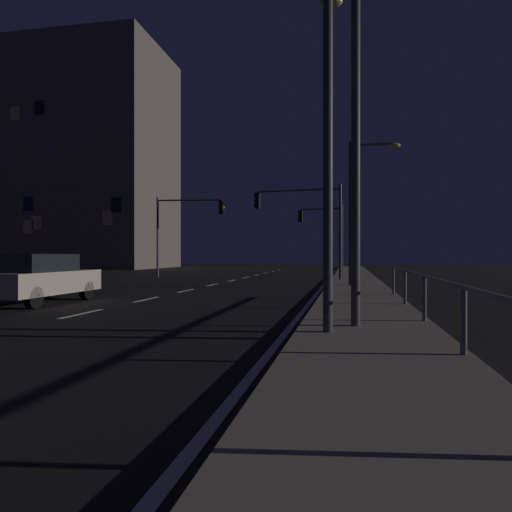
{
  "coord_description": "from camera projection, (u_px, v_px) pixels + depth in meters",
  "views": [
    {
      "loc": [
        6.84,
        -2.13,
        1.55
      ],
      "look_at": [
        0.76,
        28.87,
        1.47
      ],
      "focal_mm": 32.93,
      "sensor_mm": 36.0,
      "label": 1
    }
  ],
  "objects": [
    {
      "name": "ground_plane",
      "position": [
        189.0,
        290.0,
        20.58
      ],
      "size": [
        112.0,
        112.0,
        0.0
      ],
      "primitive_type": "plane",
      "color": "black",
      "rests_on": "ground"
    },
    {
      "name": "sidewalk_right",
      "position": [
        358.0,
        291.0,
        19.19
      ],
      "size": [
        2.7,
        77.0,
        0.14
      ],
      "primitive_type": "cube",
      "color": "gray",
      "rests_on": "ground"
    },
    {
      "name": "lane_markings_center",
      "position": [
        212.0,
        285.0,
        24.01
      ],
      "size": [
        0.14,
        50.0,
        0.01
      ],
      "color": "silver",
      "rests_on": "ground"
    },
    {
      "name": "lane_edge_line",
      "position": [
        324.0,
        284.0,
        24.4
      ],
      "size": [
        0.14,
        53.0,
        0.01
      ],
      "color": "silver",
      "rests_on": "ground"
    },
    {
      "name": "car",
      "position": [
        38.0,
        278.0,
        14.84
      ],
      "size": [
        1.87,
        4.42,
        1.57
      ],
      "color": "beige",
      "rests_on": "ground"
    },
    {
      "name": "traffic_light_near_right",
      "position": [
        322.0,
        226.0,
        36.55
      ],
      "size": [
        3.55,
        0.59,
        5.24
      ],
      "color": "#38383D",
      "rests_on": "sidewalk_right"
    },
    {
      "name": "traffic_light_mid_left",
      "position": [
        186.0,
        220.0,
        32.95
      ],
      "size": [
        4.82,
        0.8,
        5.64
      ],
      "color": "#4C4C51",
      "rests_on": "ground"
    },
    {
      "name": "traffic_light_overhead_east",
      "position": [
        301.0,
        212.0,
        27.55
      ],
      "size": [
        5.28,
        0.83,
        5.46
      ],
      "color": "#38383D",
      "rests_on": "sidewalk_right"
    },
    {
      "name": "street_lamp_median",
      "position": [
        359.0,
        197.0,
        21.52
      ],
      "size": [
        2.31,
        0.36,
        6.61
      ],
      "color": "#38383D",
      "rests_on": "sidewalk_right"
    },
    {
      "name": "street_lamp_far_end",
      "position": [
        350.0,
        97.0,
        9.65
      ],
      "size": [
        0.92,
        2.21,
        7.73
      ],
      "color": "#38383D",
      "rests_on": "sidewalk_right"
    },
    {
      "name": "street_lamp_mid_block",
      "position": [
        334.0,
        76.0,
        8.2
      ],
      "size": [
        1.0,
        1.99,
        7.56
      ],
      "color": "#38383D",
      "rests_on": "sidewalk_right"
    },
    {
      "name": "barrier_fence",
      "position": [
        440.0,
        292.0,
        8.28
      ],
      "size": [
        0.09,
        17.34,
        0.98
      ],
      "color": "#59595E",
      "rests_on": "sidewalk_right"
    },
    {
      "name": "building_distant",
      "position": [
        91.0,
        161.0,
        55.97
      ],
      "size": [
        17.52,
        13.54,
        25.6
      ],
      "color": "#6B6056",
      "rests_on": "ground"
    }
  ]
}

